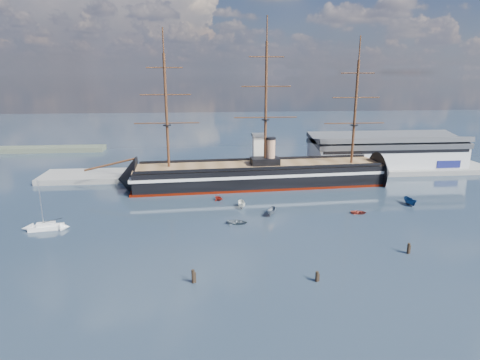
{
  "coord_description": "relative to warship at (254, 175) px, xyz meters",
  "views": [
    {
      "loc": [
        -18.48,
        -78.64,
        39.67
      ],
      "look_at": [
        -7.7,
        35.0,
        9.0
      ],
      "focal_mm": 30.0,
      "sensor_mm": 36.0,
      "label": 1
    }
  ],
  "objects": [
    {
      "name": "motorboat_d",
      "position": [
        -13.67,
        -16.07,
        -4.04
      ],
      "size": [
        6.19,
        5.79,
        2.17
      ],
      "primitive_type": "imported",
      "rotation": [
        0.0,
        0.0,
        0.7
      ],
      "color": "#A01E12",
      "rests_on": "ground"
    },
    {
      "name": "motorboat_f",
      "position": [
        45.22,
        -26.3,
        -4.04
      ],
      "size": [
        6.95,
        3.03,
        2.71
      ],
      "primitive_type": "imported",
      "rotation": [
        0.0,
        0.0,
        0.08
      ],
      "color": "navy",
      "rests_on": "ground"
    },
    {
      "name": "warehouse",
      "position": [
        58.11,
        20.0,
        3.95
      ],
      "size": [
        63.0,
        21.0,
        11.6
      ],
      "color": "#B7BABC",
      "rests_on": "ground"
    },
    {
      "name": "piling_near_mid",
      "position": [
        3.34,
        -69.54,
        -4.04
      ],
      "size": [
        0.64,
        0.64,
        2.8
      ],
      "primitive_type": "cylinder",
      "color": "black",
      "rests_on": "ground"
    },
    {
      "name": "motorboat_c",
      "position": [
        0.94,
        -31.26,
        -4.04
      ],
      "size": [
        6.72,
        4.5,
        2.52
      ],
      "primitive_type": "imported",
      "rotation": [
        0.0,
        0.0,
        -0.38
      ],
      "color": "slate",
      "rests_on": "ground"
    },
    {
      "name": "sailboat",
      "position": [
        -59.51,
        -36.66,
        -3.17
      ],
      "size": [
        8.8,
        3.91,
        13.61
      ],
      "rotation": [
        0.0,
        0.0,
        0.17
      ],
      "color": "silver",
      "rests_on": "ground"
    },
    {
      "name": "warship",
      "position": [
        0.0,
        0.0,
        0.0
      ],
      "size": [
        113.32,
        21.35,
        53.94
      ],
      "rotation": [
        0.0,
        0.0,
        0.06
      ],
      "color": "black",
      "rests_on": "ground"
    },
    {
      "name": "quay",
      "position": [
        10.11,
        16.0,
        -4.04
      ],
      "size": [
        180.0,
        18.0,
        2.0
      ],
      "primitive_type": "cube",
      "color": "slate",
      "rests_on": "ground"
    },
    {
      "name": "piling_near_left",
      "position": [
        -20.8,
        -67.82,
        -4.04
      ],
      "size": [
        0.64,
        0.64,
        3.47
      ],
      "primitive_type": "cylinder",
      "color": "black",
      "rests_on": "ground"
    },
    {
      "name": "quay_tower",
      "position": [
        3.11,
        13.0,
        5.72
      ],
      "size": [
        5.0,
        5.0,
        15.0
      ],
      "color": "silver",
      "rests_on": "ground"
    },
    {
      "name": "motorboat_b",
      "position": [
        -9.49,
        -37.29,
        -4.04
      ],
      "size": [
        2.12,
        3.67,
        1.61
      ],
      "primitive_type": "imported",
      "rotation": [
        0.0,
        0.0,
        1.34
      ],
      "color": "slate",
      "rests_on": "ground"
    },
    {
      "name": "motorboat_a",
      "position": [
        -6.93,
        -24.0,
        -4.04
      ],
      "size": [
        6.15,
        2.4,
        2.44
      ],
      "primitive_type": "imported",
      "rotation": [
        0.0,
        0.0,
        0.03
      ],
      "color": "white",
      "rests_on": "ground"
    },
    {
      "name": "ground",
      "position": [
        0.11,
        -20.0,
        -4.04
      ],
      "size": [
        600.0,
        600.0,
        0.0
      ],
      "primitive_type": "plane",
      "color": "#1E2C3C",
      "rests_on": "ground"
    },
    {
      "name": "piling_near_right",
      "position": [
        27.45,
        -59.26,
        -4.04
      ],
      "size": [
        0.64,
        0.64,
        3.24
      ],
      "primitive_type": "cylinder",
      "color": "black",
      "rests_on": "ground"
    },
    {
      "name": "motorboat_e",
      "position": [
        26.34,
        -32.49,
        -4.04
      ],
      "size": [
        1.7,
        2.98,
        1.31
      ],
      "primitive_type": "imported",
      "rotation": [
        0.0,
        0.0,
        1.35
      ],
      "color": "maroon",
      "rests_on": "ground"
    }
  ]
}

